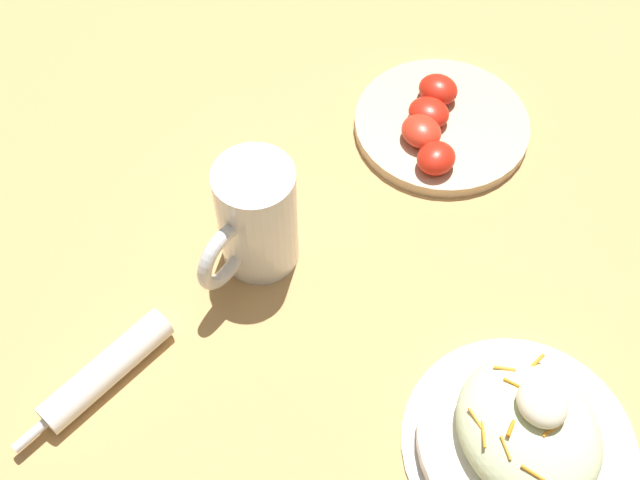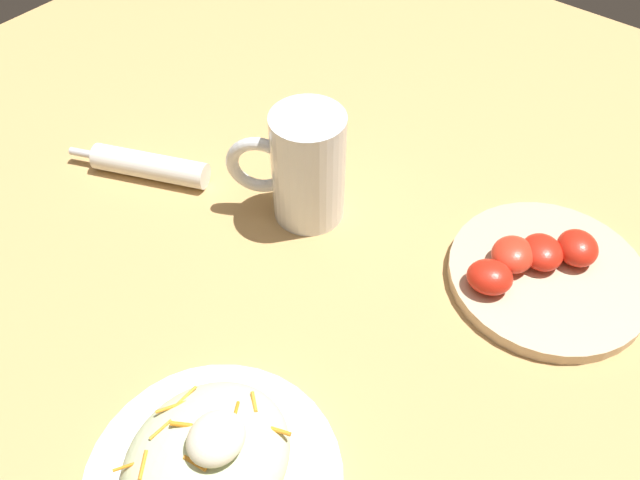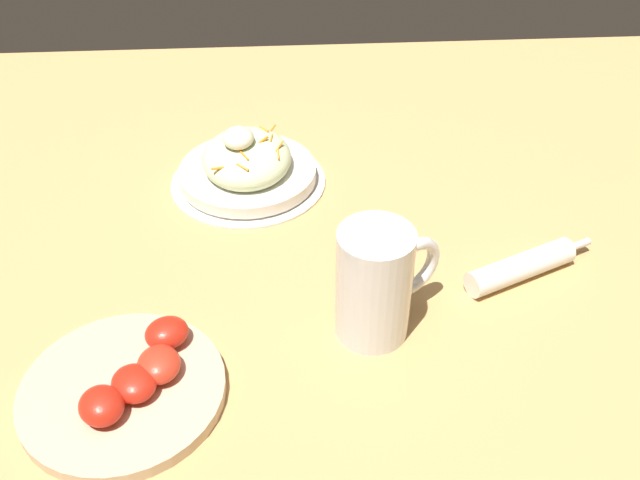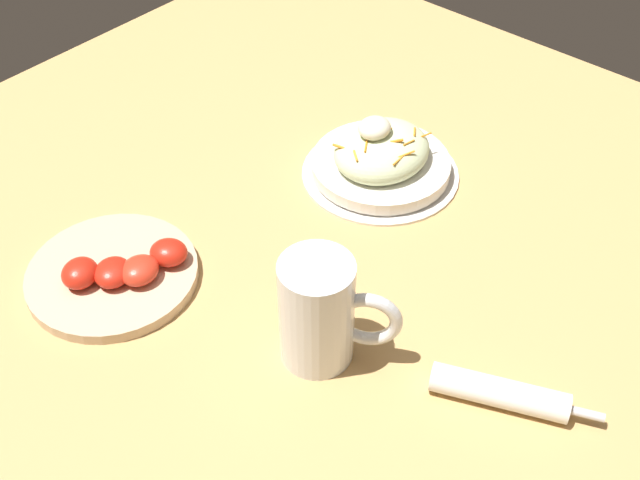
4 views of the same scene
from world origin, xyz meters
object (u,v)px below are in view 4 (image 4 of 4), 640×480
at_px(salad_plate, 381,158).
at_px(beer_mug, 319,315).
at_px(tomato_plate, 116,273).
at_px(napkin_roll, 501,393).

height_order(salad_plate, beer_mug, beer_mug).
bearing_deg(beer_mug, salad_plate, -154.10).
bearing_deg(salad_plate, tomato_plate, -17.25).
height_order(beer_mug, tomato_plate, beer_mug).
height_order(salad_plate, napkin_roll, salad_plate).
height_order(salad_plate, tomato_plate, salad_plate).
relative_size(beer_mug, tomato_plate, 0.65).
distance_m(beer_mug, tomato_plate, 0.28).
bearing_deg(beer_mug, tomato_plate, -73.36).
height_order(napkin_roll, tomato_plate, tomato_plate).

